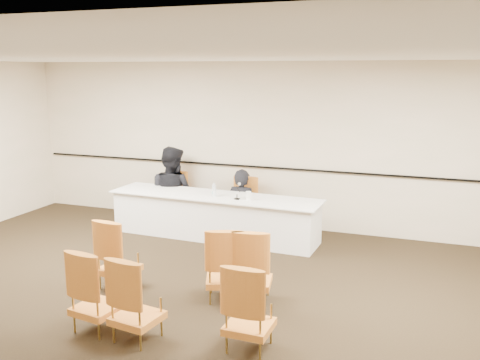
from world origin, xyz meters
name	(u,v)px	position (x,y,z in m)	size (l,w,h in m)	color
floor	(177,317)	(0.00, 0.00, 0.00)	(10.00, 10.00, 0.00)	black
ceiling	(171,55)	(0.00, 0.00, 3.00)	(10.00, 10.00, 0.00)	white
wall_back	(276,146)	(0.00, 4.00, 1.50)	(10.00, 0.04, 3.00)	beige
wall_rail	(275,168)	(0.00, 3.96, 1.10)	(9.80, 0.04, 0.03)	black
panel_table	(214,216)	(-0.78, 2.97, 0.37)	(3.71, 0.86, 0.74)	white
panelist_main	(242,213)	(-0.48, 3.52, 0.33)	(0.58, 0.38, 1.60)	black
panelist_main_chair	(242,205)	(-0.48, 3.52, 0.47)	(0.50, 0.50, 0.95)	#BD6A22
panelist_second	(172,197)	(-1.90, 3.57, 0.49)	(0.93, 0.72, 1.91)	black
panelist_second_chair	(172,198)	(-1.90, 3.57, 0.47)	(0.50, 0.50, 0.95)	#BD6A22
papers	(239,198)	(-0.31, 2.92, 0.75)	(0.30, 0.22, 0.00)	silver
microphone	(237,192)	(-0.31, 2.83, 0.87)	(0.09, 0.19, 0.26)	black
water_bottle	(214,190)	(-0.75, 2.90, 0.86)	(0.07, 0.07, 0.23)	#17827A
drinking_glass	(214,194)	(-0.74, 2.89, 0.79)	(0.06, 0.06, 0.10)	white
coffee_cup	(248,196)	(-0.12, 2.85, 0.82)	(0.09, 0.09, 0.14)	white
aud_chair_front_left	(118,253)	(-1.13, 0.53, 0.47)	(0.50, 0.50, 0.95)	#BD6A22
aud_chair_front_mid	(225,263)	(0.33, 0.68, 0.47)	(0.50, 0.50, 0.95)	#BD6A22
aud_chair_front_right	(253,265)	(0.68, 0.74, 0.47)	(0.50, 0.50, 0.95)	#BD6A22
aud_chair_back_left	(97,289)	(-0.69, -0.58, 0.47)	(0.50, 0.50, 0.95)	#BD6A22
aud_chair_back_mid	(137,298)	(-0.15, -0.62, 0.47)	(0.50, 0.50, 0.95)	#BD6A22
aud_chair_back_right	(249,306)	(1.03, -0.39, 0.47)	(0.50, 0.50, 0.95)	#BD6A22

